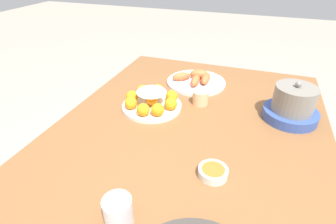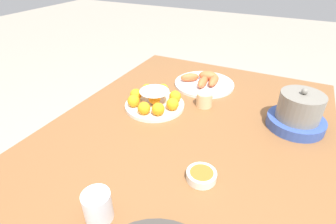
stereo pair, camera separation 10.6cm
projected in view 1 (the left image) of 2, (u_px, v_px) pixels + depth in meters
name	position (u px, v px, depth m)	size (l,w,h in m)	color
dining_table	(186.00, 150.00, 1.04)	(1.49, 1.06, 0.72)	brown
cake_plate	(151.00, 101.00, 1.15)	(0.26, 0.26, 0.09)	silver
sauce_bowl	(213.00, 172.00, 0.81)	(0.09, 0.09, 0.03)	silver
seafood_platter	(196.00, 80.00, 1.37)	(0.31, 0.31, 0.06)	silver
cup_near	(118.00, 212.00, 0.66)	(0.07, 0.07, 0.09)	white
cup_far	(200.00, 98.00, 1.19)	(0.07, 0.07, 0.06)	#DBB27F
warming_pot	(292.00, 105.00, 1.06)	(0.22, 0.22, 0.17)	#334C99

